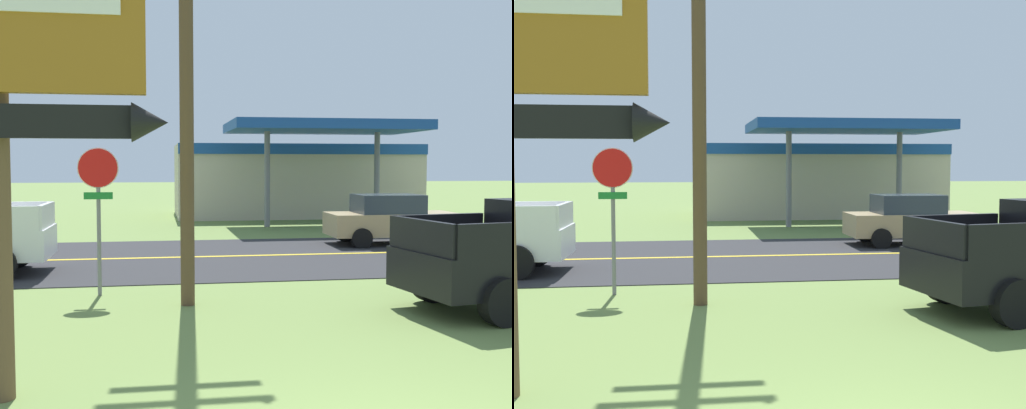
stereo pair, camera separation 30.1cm
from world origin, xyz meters
The scene contains 6 objects.
road_asphalt centered at (0.00, 13.00, 0.01)m, with size 140.00×8.00×0.02m, color #2B2B2D.
road_centre_line centered at (0.00, 13.00, 0.02)m, with size 126.00×0.20×0.01m, color gold.
stop_sign centered at (-3.15, 8.09, 2.03)m, with size 0.80×0.08×2.95m.
utility_pole centered at (-1.45, 6.97, 4.45)m, with size 1.98×0.26×8.29m.
gas_station centered at (4.99, 27.12, 1.94)m, with size 12.00×11.50×4.40m.
car_tan_near_lane centered at (5.56, 15.00, 0.83)m, with size 4.20×2.00×1.64m.
Camera 2 is at (-1.72, -4.89, 2.62)m, focal length 44.76 mm.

